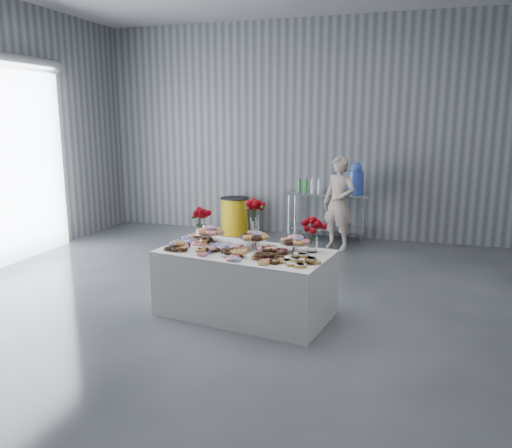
{
  "coord_description": "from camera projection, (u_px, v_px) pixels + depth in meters",
  "views": [
    {
      "loc": [
        1.93,
        -4.85,
        2.21
      ],
      "look_at": [
        0.24,
        0.57,
        1.01
      ],
      "focal_mm": 35.0,
      "sensor_mm": 36.0,
      "label": 1
    }
  ],
  "objects": [
    {
      "name": "display_table",
      "position": [
        245.0,
        283.0,
        5.69
      ],
      "size": [
        2.03,
        1.28,
        0.75
      ],
      "primitive_type": "cube",
      "rotation": [
        0.0,
        0.0,
        -0.15
      ],
      "color": "white",
      "rests_on": "ground"
    },
    {
      "name": "bouquet_left",
      "position": [
        200.0,
        216.0,
        6.1
      ],
      "size": [
        0.26,
        0.26,
        0.42
      ],
      "color": "white",
      "rests_on": "display_table"
    },
    {
      "name": "cake_stand_mid",
      "position": [
        255.0,
        237.0,
        5.7
      ],
      "size": [
        0.36,
        0.36,
        0.17
      ],
      "color": "silver",
      "rests_on": "display_table"
    },
    {
      "name": "cake_stand_left",
      "position": [
        210.0,
        231.0,
        5.95
      ],
      "size": [
        0.36,
        0.36,
        0.17
      ],
      "color": "silver",
      "rests_on": "display_table"
    },
    {
      "name": "drink_bottles",
      "position": [
        309.0,
        185.0,
        9.02
      ],
      "size": [
        0.54,
        0.08,
        0.27
      ],
      "primitive_type": null,
      "color": "#268C33",
      "rests_on": "prep_table"
    },
    {
      "name": "trash_barrel",
      "position": [
        235.0,
        216.0,
        9.69
      ],
      "size": [
        0.56,
        0.56,
        0.72
      ],
      "rotation": [
        0.0,
        0.0,
        -0.27
      ],
      "color": "gold",
      "rests_on": "ground"
    },
    {
      "name": "donut_mounds",
      "position": [
        243.0,
        248.0,
        5.56
      ],
      "size": [
        1.91,
        1.07,
        0.09
      ],
      "primitive_type": null,
      "rotation": [
        0.0,
        0.0,
        -0.15
      ],
      "color": "#DEA951",
      "rests_on": "display_table"
    },
    {
      "name": "ground",
      "position": [
        220.0,
        321.0,
        5.55
      ],
      "size": [
        9.0,
        9.0,
        0.0
      ],
      "primitive_type": "plane",
      "color": "#393B41",
      "rests_on": "ground"
    },
    {
      "name": "bouquet_center",
      "position": [
        254.0,
        212.0,
        5.87
      ],
      "size": [
        0.26,
        0.26,
        0.57
      ],
      "color": "silver",
      "rests_on": "display_table"
    },
    {
      "name": "water_jug",
      "position": [
        356.0,
        180.0,
        8.85
      ],
      "size": [
        0.28,
        0.28,
        0.55
      ],
      "color": "#4065DC",
      "rests_on": "prep_table"
    },
    {
      "name": "room_walls",
      "position": [
        194.0,
        76.0,
        5.15
      ],
      "size": [
        8.04,
        9.04,
        4.02
      ],
      "color": "gray",
      "rests_on": "ground"
    },
    {
      "name": "person",
      "position": [
        339.0,
        203.0,
        8.49
      ],
      "size": [
        0.68,
        0.58,
        1.6
      ],
      "primitive_type": "imported",
      "rotation": [
        0.0,
        0.0,
        -0.4
      ],
      "color": "#CC8C93",
      "rests_on": "ground"
    },
    {
      "name": "prep_table",
      "position": [
        327.0,
        207.0,
        9.11
      ],
      "size": [
        1.5,
        0.6,
        0.9
      ],
      "color": "silver",
      "rests_on": "ground"
    },
    {
      "name": "bouquet_right",
      "position": [
        313.0,
        226.0,
        5.52
      ],
      "size": [
        0.26,
        0.26,
        0.42
      ],
      "color": "white",
      "rests_on": "display_table"
    },
    {
      "name": "danish_pile",
      "position": [
        302.0,
        258.0,
        5.15
      ],
      "size": [
        0.48,
        0.48,
        0.11
      ],
      "primitive_type": null,
      "color": "white",
      "rests_on": "display_table"
    },
    {
      "name": "cake_stand_right",
      "position": [
        295.0,
        241.0,
        5.48
      ],
      "size": [
        0.36,
        0.36,
        0.17
      ],
      "color": "silver",
      "rests_on": "display_table"
    }
  ]
}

